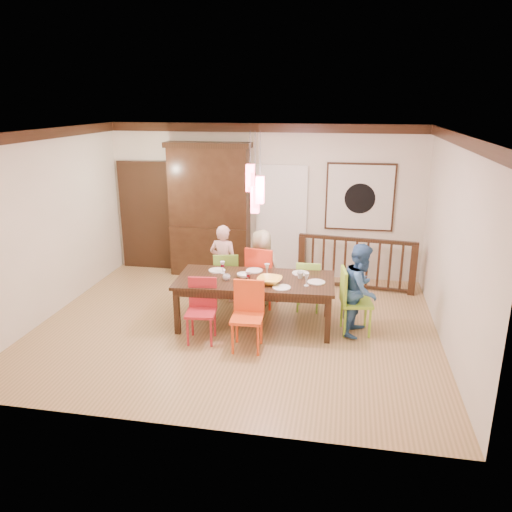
% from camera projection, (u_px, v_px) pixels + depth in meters
% --- Properties ---
extents(floor, '(6.00, 6.00, 0.00)m').
position_uv_depth(floor, '(236.00, 326.00, 7.63)').
color(floor, '#9B7B4B').
rests_on(floor, ground).
extents(ceiling, '(6.00, 6.00, 0.00)m').
position_uv_depth(ceiling, '(234.00, 131.00, 6.77)').
color(ceiling, white).
rests_on(ceiling, wall_back).
extents(wall_back, '(6.00, 0.00, 6.00)m').
position_uv_depth(wall_back, '(264.00, 201.00, 9.55)').
color(wall_back, beige).
rests_on(wall_back, floor).
extents(wall_left, '(0.00, 5.00, 5.00)m').
position_uv_depth(wall_left, '(46.00, 226.00, 7.71)').
color(wall_left, beige).
rests_on(wall_left, floor).
extents(wall_right, '(0.00, 5.00, 5.00)m').
position_uv_depth(wall_right, '(453.00, 245.00, 6.69)').
color(wall_right, beige).
rests_on(wall_right, floor).
extents(crown_molding, '(6.00, 5.00, 0.16)m').
position_uv_depth(crown_molding, '(234.00, 137.00, 6.79)').
color(crown_molding, black).
rests_on(crown_molding, wall_back).
extents(panel_door, '(1.04, 0.07, 2.24)m').
position_uv_depth(panel_door, '(146.00, 217.00, 10.03)').
color(panel_door, black).
rests_on(panel_door, wall_back).
extents(white_doorway, '(0.97, 0.05, 2.22)m').
position_uv_depth(white_doorway, '(281.00, 223.00, 9.57)').
color(white_doorway, silver).
rests_on(white_doorway, wall_back).
extents(painting, '(1.25, 0.06, 1.25)m').
position_uv_depth(painting, '(360.00, 197.00, 9.16)').
color(painting, black).
rests_on(painting, wall_back).
extents(pendant_cluster, '(0.27, 0.21, 1.14)m').
position_uv_depth(pendant_cluster, '(255.00, 189.00, 7.06)').
color(pendant_cluster, '#FF4C64').
rests_on(pendant_cluster, ceiling).
extents(dining_table, '(2.40, 1.18, 0.75)m').
position_uv_depth(dining_table, '(255.00, 283.00, 7.49)').
color(dining_table, black).
rests_on(dining_table, floor).
extents(chair_far_left, '(0.49, 0.49, 0.91)m').
position_uv_depth(chair_far_left, '(226.00, 274.00, 8.37)').
color(chair_far_left, '#74AA35').
rests_on(chair_far_left, floor).
extents(chair_far_mid, '(0.55, 0.55, 1.04)m').
position_uv_depth(chair_far_mid, '(263.00, 271.00, 8.26)').
color(chair_far_mid, red).
rests_on(chair_far_mid, floor).
extents(chair_far_right, '(0.39, 0.39, 0.85)m').
position_uv_depth(chair_far_right, '(308.00, 281.00, 8.11)').
color(chair_far_right, '#90D043').
rests_on(chair_far_right, floor).
extents(chair_near_left, '(0.45, 0.45, 0.91)m').
position_uv_depth(chair_near_left, '(201.00, 308.00, 7.01)').
color(chair_near_left, '#B3222A').
rests_on(chair_near_left, floor).
extents(chair_near_mid, '(0.45, 0.45, 0.95)m').
position_uv_depth(chair_near_mid, '(247.00, 313.00, 6.78)').
color(chair_near_mid, '#F04C19').
rests_on(chair_near_mid, floor).
extents(chair_end_right, '(0.50, 0.50, 0.98)m').
position_uv_depth(chair_end_right, '(357.00, 297.00, 7.27)').
color(chair_end_right, '#94CF2F').
rests_on(chair_end_right, floor).
extents(china_hutch, '(1.63, 0.46, 2.56)m').
position_uv_depth(china_hutch, '(210.00, 210.00, 9.58)').
color(china_hutch, black).
rests_on(china_hutch, floor).
extents(balustrade, '(2.12, 0.32, 0.96)m').
position_uv_depth(balustrade, '(356.00, 263.00, 9.01)').
color(balustrade, black).
rests_on(balustrade, floor).
extents(person_far_left, '(0.53, 0.38, 1.34)m').
position_uv_depth(person_far_left, '(224.00, 263.00, 8.43)').
color(person_far_left, '#F7BCBE').
rests_on(person_far_left, floor).
extents(person_far_mid, '(0.70, 0.54, 1.27)m').
position_uv_depth(person_far_mid, '(262.00, 267.00, 8.36)').
color(person_far_mid, '#BEB890').
rests_on(person_far_mid, floor).
extents(person_end_right, '(0.68, 0.78, 1.36)m').
position_uv_depth(person_end_right, '(361.00, 289.00, 7.23)').
color(person_end_right, '#3965A0').
rests_on(person_end_right, floor).
extents(serving_bowl, '(0.40, 0.40, 0.09)m').
position_uv_depth(serving_bowl, '(270.00, 280.00, 7.27)').
color(serving_bowl, yellow).
rests_on(serving_bowl, dining_table).
extents(small_bowl, '(0.27, 0.27, 0.06)m').
position_uv_depth(small_bowl, '(244.00, 276.00, 7.50)').
color(small_bowl, white).
rests_on(small_bowl, dining_table).
extents(cup_left, '(0.14, 0.14, 0.09)m').
position_uv_depth(cup_left, '(227.00, 278.00, 7.39)').
color(cup_left, silver).
rests_on(cup_left, dining_table).
extents(cup_right, '(0.13, 0.13, 0.10)m').
position_uv_depth(cup_right, '(300.00, 275.00, 7.47)').
color(cup_right, silver).
rests_on(cup_right, dining_table).
extents(plate_far_left, '(0.26, 0.26, 0.01)m').
position_uv_depth(plate_far_left, '(217.00, 270.00, 7.81)').
color(plate_far_left, white).
rests_on(plate_far_left, dining_table).
extents(plate_far_mid, '(0.26, 0.26, 0.01)m').
position_uv_depth(plate_far_mid, '(254.00, 270.00, 7.80)').
color(plate_far_mid, white).
rests_on(plate_far_mid, dining_table).
extents(plate_far_right, '(0.26, 0.26, 0.01)m').
position_uv_depth(plate_far_right, '(301.00, 273.00, 7.69)').
color(plate_far_right, white).
rests_on(plate_far_right, dining_table).
extents(plate_near_left, '(0.26, 0.26, 0.01)m').
position_uv_depth(plate_near_left, '(203.00, 283.00, 7.28)').
color(plate_near_left, white).
rests_on(plate_near_left, dining_table).
extents(plate_near_mid, '(0.26, 0.26, 0.01)m').
position_uv_depth(plate_near_mid, '(282.00, 287.00, 7.10)').
color(plate_near_mid, white).
rests_on(plate_near_mid, dining_table).
extents(plate_end_right, '(0.26, 0.26, 0.01)m').
position_uv_depth(plate_end_right, '(316.00, 282.00, 7.30)').
color(plate_end_right, white).
rests_on(plate_end_right, dining_table).
extents(wine_glass_a, '(0.08, 0.08, 0.19)m').
position_uv_depth(wine_glass_a, '(223.00, 267.00, 7.68)').
color(wine_glass_a, '#590C19').
rests_on(wine_glass_a, dining_table).
extents(wine_glass_b, '(0.08, 0.08, 0.19)m').
position_uv_depth(wine_glass_b, '(267.00, 270.00, 7.57)').
color(wine_glass_b, silver).
rests_on(wine_glass_b, dining_table).
extents(wine_glass_c, '(0.08, 0.08, 0.19)m').
position_uv_depth(wine_glass_c, '(248.00, 277.00, 7.25)').
color(wine_glass_c, '#590C19').
rests_on(wine_glass_c, dining_table).
extents(wine_glass_d, '(0.08, 0.08, 0.19)m').
position_uv_depth(wine_glass_d, '(306.00, 280.00, 7.16)').
color(wine_glass_d, silver).
rests_on(wine_glass_d, dining_table).
extents(napkin, '(0.18, 0.14, 0.01)m').
position_uv_depth(napkin, '(246.00, 287.00, 7.13)').
color(napkin, '#D83359').
rests_on(napkin, dining_table).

